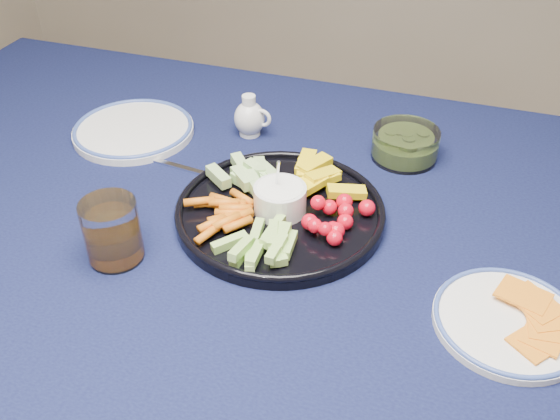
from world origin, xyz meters
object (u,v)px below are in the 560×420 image
(juice_tumbler, at_px, (113,234))
(side_plate_extra, at_px, (133,130))
(pickle_bowl, at_px, (405,145))
(cheese_plate, at_px, (509,320))
(dining_table, at_px, (258,271))
(crudite_platter, at_px, (279,207))
(creamer_pitcher, at_px, (250,118))

(juice_tumbler, distance_m, side_plate_extra, 0.36)
(pickle_bowl, relative_size, cheese_plate, 0.61)
(dining_table, height_order, pickle_bowl, pickle_bowl)
(crudite_platter, xyz_separation_m, cheese_plate, (0.35, -0.12, -0.01))
(crudite_platter, bearing_deg, pickle_bowl, 56.68)
(pickle_bowl, height_order, side_plate_extra, pickle_bowl)
(crudite_platter, xyz_separation_m, creamer_pitcher, (-0.14, 0.23, 0.02))
(pickle_bowl, xyz_separation_m, cheese_plate, (0.20, -0.36, -0.01))
(dining_table, xyz_separation_m, crudite_platter, (0.02, 0.04, 0.11))
(pickle_bowl, distance_m, juice_tumbler, 0.54)
(crudite_platter, height_order, cheese_plate, crudite_platter)
(dining_table, relative_size, cheese_plate, 8.58)
(crudite_platter, distance_m, juice_tumbler, 0.26)
(crudite_platter, bearing_deg, creamer_pitcher, 120.62)
(juice_tumbler, bearing_deg, crudite_platter, 40.15)
(creamer_pitcher, height_order, pickle_bowl, creamer_pitcher)
(creamer_pitcher, distance_m, cheese_plate, 0.60)
(crudite_platter, relative_size, creamer_pitcher, 4.09)
(pickle_bowl, bearing_deg, side_plate_extra, -170.72)
(dining_table, height_order, side_plate_extra, side_plate_extra)
(juice_tumbler, height_order, side_plate_extra, juice_tumbler)
(pickle_bowl, xyz_separation_m, juice_tumbler, (-0.35, -0.40, 0.02))
(pickle_bowl, bearing_deg, creamer_pitcher, -177.81)
(crudite_platter, bearing_deg, side_plate_extra, 155.64)
(dining_table, bearing_deg, creamer_pitcher, 112.70)
(dining_table, distance_m, juice_tumbler, 0.25)
(pickle_bowl, bearing_deg, cheese_plate, -61.43)
(dining_table, relative_size, crudite_platter, 5.04)
(creamer_pitcher, xyz_separation_m, cheese_plate, (0.49, -0.35, -0.02))
(dining_table, relative_size, pickle_bowl, 14.05)
(pickle_bowl, distance_m, side_plate_extra, 0.51)
(pickle_bowl, bearing_deg, dining_table, -122.92)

